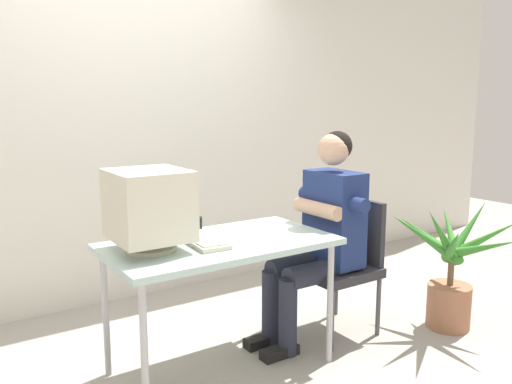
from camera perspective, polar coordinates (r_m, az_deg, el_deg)
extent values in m
plane|color=#9E998E|center=(3.14, -3.82, -18.71)|extent=(12.00, 12.00, 0.00)
cube|color=silver|center=(4.15, -10.20, 9.71)|extent=(8.00, 0.10, 3.00)
cylinder|color=#B7B7BC|center=(2.53, -12.19, -17.17)|extent=(0.04, 0.04, 0.71)
cylinder|color=#B7B7BC|center=(3.08, 8.14, -12.02)|extent=(0.04, 0.04, 0.71)
cylinder|color=#B7B7BC|center=(3.02, -16.21, -12.79)|extent=(0.04, 0.04, 0.71)
cylinder|color=#B7B7BC|center=(3.49, 1.93, -9.26)|extent=(0.04, 0.04, 0.71)
cube|color=silver|center=(2.86, -3.98, -5.73)|extent=(1.25, 0.68, 0.03)
cylinder|color=beige|center=(2.73, -11.54, -6.09)|extent=(0.26, 0.26, 0.02)
cylinder|color=beige|center=(2.72, -11.56, -5.46)|extent=(0.06, 0.06, 0.04)
cube|color=beige|center=(2.68, -11.71, -1.38)|extent=(0.37, 0.40, 0.35)
cube|color=black|center=(2.75, -8.05, -0.96)|extent=(0.01, 0.34, 0.29)
cube|color=beige|center=(2.82, -5.96, -5.36)|extent=(0.19, 0.41, 0.02)
cube|color=beige|center=(2.82, -5.97, -5.05)|extent=(0.16, 0.37, 0.01)
cylinder|color=#4C4C51|center=(3.26, 8.34, -13.81)|extent=(0.03, 0.03, 0.39)
cylinder|color=#4C4C51|center=(3.52, 13.31, -12.13)|extent=(0.03, 0.03, 0.39)
cylinder|color=#4C4C51|center=(3.55, 3.92, -11.74)|extent=(0.03, 0.03, 0.39)
cylinder|color=#4C4C51|center=(3.79, 8.81, -10.40)|extent=(0.03, 0.03, 0.39)
cube|color=#2D2D33|center=(3.45, 8.69, -8.49)|extent=(0.46, 0.46, 0.06)
cube|color=#2D2D33|center=(3.52, 11.34, -4.10)|extent=(0.04, 0.41, 0.42)
cube|color=navy|center=(3.34, 8.59, -2.85)|extent=(0.22, 0.38, 0.60)
sphere|color=tan|center=(3.26, 8.53, 4.66)|extent=(0.20, 0.20, 0.20)
sphere|color=black|center=(3.28, 8.93, 5.03)|extent=(0.19, 0.19, 0.19)
cylinder|color=#262838|center=(3.22, 6.67, -8.84)|extent=(0.43, 0.14, 0.14)
cylinder|color=#262838|center=(3.35, 4.66, -8.05)|extent=(0.43, 0.14, 0.14)
cylinder|color=#262838|center=(3.18, 3.54, -13.60)|extent=(0.11, 0.11, 0.47)
cylinder|color=#262838|center=(3.31, 1.61, -12.59)|extent=(0.11, 0.11, 0.47)
cube|color=black|center=(3.23, 2.61, -17.19)|extent=(0.24, 0.09, 0.06)
cube|color=black|center=(3.36, 0.73, -16.05)|extent=(0.24, 0.09, 0.06)
cylinder|color=navy|center=(3.15, 11.05, -1.38)|extent=(0.09, 0.14, 0.09)
cylinder|color=navy|center=(3.47, 5.98, -0.23)|extent=(0.09, 0.14, 0.09)
cylinder|color=tan|center=(3.23, 6.79, -1.87)|extent=(0.09, 0.38, 0.09)
cylinder|color=#9E6647|center=(3.79, 20.43, -11.68)|extent=(0.29, 0.29, 0.30)
cylinder|color=brown|center=(3.71, 20.67, -7.98)|extent=(0.04, 0.04, 0.22)
cone|color=#39802D|center=(3.76, 22.24, -3.90)|extent=(0.43, 0.08, 0.41)
cone|color=#39802D|center=(3.83, 20.60, -4.26)|extent=(0.37, 0.40, 0.36)
cone|color=#39802D|center=(3.75, 18.35, -4.72)|extent=(0.11, 0.50, 0.27)
cone|color=#39802D|center=(3.61, 18.16, -4.84)|extent=(0.39, 0.37, 0.37)
cone|color=#39802D|center=(3.52, 19.80, -4.54)|extent=(0.41, 0.13, 0.43)
cone|color=#39802D|center=(3.48, 20.85, -5.54)|extent=(0.40, 0.36, 0.37)
cone|color=#39802D|center=(3.57, 23.49, -5.72)|extent=(0.11, 0.50, 0.28)
cone|color=#39802D|center=(3.69, 23.57, -4.86)|extent=(0.36, 0.40, 0.37)
cylinder|color=black|center=(3.01, -6.65, -3.68)|extent=(0.07, 0.07, 0.10)
torus|color=black|center=(3.05, -7.01, -3.52)|extent=(0.07, 0.01, 0.07)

